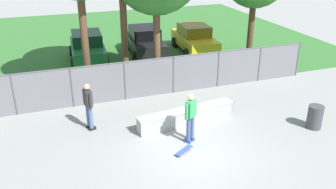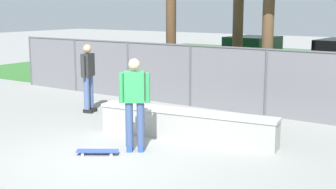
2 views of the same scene
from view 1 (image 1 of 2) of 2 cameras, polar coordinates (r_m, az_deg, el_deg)
ground_plane at (r=12.41m, az=3.73°, el=-8.88°), size 80.00×80.00×0.00m
grass_strip at (r=25.96m, az=-9.50°, el=8.58°), size 27.76×20.00×0.02m
concrete_ledge at (r=13.94m, az=2.88°, el=-3.41°), size 4.01×1.00×0.63m
skateboarder at (r=12.46m, az=3.57°, el=-3.38°), size 0.52×0.42×1.82m
skateboard at (r=12.30m, az=2.56°, el=-8.77°), size 0.78×0.60×0.09m
chainlink_fence at (r=16.08m, az=-2.92°, el=2.89°), size 15.83×0.07×1.76m
car_green at (r=21.31m, az=-12.56°, el=7.31°), size 2.23×4.31×1.66m
car_black at (r=22.08m, az=-3.65°, el=8.40°), size 2.23×4.31×1.66m
car_yellow at (r=22.70m, az=4.17°, el=8.81°), size 2.23×4.31×1.66m
bystander at (r=13.56m, az=-12.42°, el=-1.56°), size 0.35×0.58×1.82m
trash_bin at (r=14.66m, az=22.10°, el=-3.29°), size 0.56×0.56×0.90m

